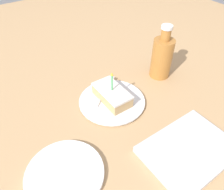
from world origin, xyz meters
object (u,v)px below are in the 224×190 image
(marble_board, at_px, (189,150))
(cake_slice, at_px, (112,95))
(bottle, at_px, (162,57))
(side_plate, at_px, (65,174))
(fork, at_px, (106,88))
(plate, at_px, (112,101))

(marble_board, bearing_deg, cake_slice, 101.65)
(bottle, xyz_separation_m, marble_board, (-0.19, -0.31, -0.07))
(cake_slice, height_order, side_plate, cake_slice)
(cake_slice, bearing_deg, marble_board, -78.35)
(cake_slice, relative_size, side_plate, 0.71)
(fork, distance_m, bottle, 0.25)
(plate, bearing_deg, cake_slice, 59.85)
(plate, xyz_separation_m, side_plate, (-0.25, -0.15, -0.00))
(cake_slice, bearing_deg, side_plate, -148.58)
(plate, xyz_separation_m, marble_board, (0.06, -0.29, 0.00))
(bottle, relative_size, side_plate, 1.04)
(cake_slice, distance_m, fork, 0.07)
(plate, xyz_separation_m, cake_slice, (0.00, 0.00, 0.03))
(plate, bearing_deg, marble_board, -78.16)
(bottle, distance_m, marble_board, 0.37)
(plate, relative_size, cake_slice, 1.61)
(fork, distance_m, side_plate, 0.34)
(side_plate, bearing_deg, fork, 38.79)
(fork, bearing_deg, marble_board, -82.76)
(side_plate, bearing_deg, marble_board, -23.01)
(fork, xyz_separation_m, marble_board, (0.04, -0.35, -0.01))
(fork, xyz_separation_m, side_plate, (-0.27, -0.22, -0.01))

